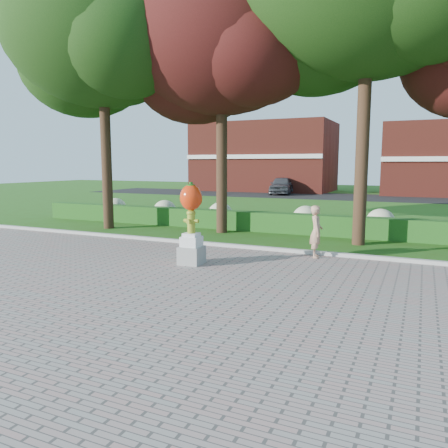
{
  "coord_description": "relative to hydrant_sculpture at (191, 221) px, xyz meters",
  "views": [
    {
      "loc": [
        5.47,
        -10.12,
        2.8
      ],
      "look_at": [
        0.39,
        1.0,
        1.11
      ],
      "focal_mm": 35.0,
      "sensor_mm": 36.0,
      "label": 1
    }
  ],
  "objects": [
    {
      "name": "hydrangea_row",
      "position": [
        0.85,
        7.71,
        -0.69
      ],
      "size": [
        20.1,
        1.1,
        0.99
      ],
      "color": "#BABB8F",
      "rests_on": "ground"
    },
    {
      "name": "lawn_hedge",
      "position": [
        0.28,
        6.71,
        -0.84
      ],
      "size": [
        24.0,
        0.7,
        0.8
      ],
      "primitive_type": "cube",
      "color": "#174C15",
      "rests_on": "ground"
    },
    {
      "name": "ground",
      "position": [
        0.28,
        -0.29,
        -1.24
      ],
      "size": [
        100.0,
        100.0,
        0.0
      ],
      "primitive_type": "plane",
      "color": "#295314",
      "rests_on": "ground"
    },
    {
      "name": "curb",
      "position": [
        0.28,
        2.71,
        -1.16
      ],
      "size": [
        40.0,
        0.18,
        0.15
      ],
      "primitive_type": "cube",
      "color": "#ADADA5",
      "rests_on": "ground"
    },
    {
      "name": "street",
      "position": [
        0.28,
        27.71,
        -1.23
      ],
      "size": [
        50.0,
        8.0,
        0.02
      ],
      "primitive_type": "cube",
      "color": "black",
      "rests_on": "ground"
    },
    {
      "name": "tree_far_left",
      "position": [
        -6.83,
        4.8,
        6.72
      ],
      "size": [
        9.0,
        7.68,
        11.66
      ],
      "color": "black",
      "rests_on": "ground"
    },
    {
      "name": "tree_mid_left",
      "position": [
        -1.82,
        5.79,
        6.06
      ],
      "size": [
        8.25,
        7.04,
        10.69
      ],
      "color": "black",
      "rests_on": "ground"
    },
    {
      "name": "hydrant_sculpture",
      "position": [
        0.0,
        0.0,
        0.0
      ],
      "size": [
        0.66,
        0.63,
        2.27
      ],
      "rotation": [
        0.0,
        0.0,
        0.03
      ],
      "color": "gray",
      "rests_on": "walkway"
    },
    {
      "name": "parked_car",
      "position": [
        -6.21,
        28.58,
        -0.41
      ],
      "size": [
        2.71,
        5.04,
        1.63
      ],
      "primitive_type": "imported",
      "rotation": [
        0.0,
        0.0,
        0.17
      ],
      "color": "#44474C",
      "rests_on": "street"
    },
    {
      "name": "walkway",
      "position": [
        0.28,
        -4.29,
        -1.22
      ],
      "size": [
        40.0,
        14.0,
        0.04
      ],
      "primitive_type": "cube",
      "color": "gray",
      "rests_on": "ground"
    },
    {
      "name": "woman",
      "position": [
        2.93,
        2.31,
        -0.43
      ],
      "size": [
        0.51,
        0.64,
        1.55
      ],
      "primitive_type": "imported",
      "rotation": [
        0.0,
        0.0,
        1.83
      ],
      "color": "tan",
      "rests_on": "walkway"
    },
    {
      "name": "building_left",
      "position": [
        -9.72,
        33.71,
        2.26
      ],
      "size": [
        14.0,
        8.0,
        7.0
      ],
      "primitive_type": "cube",
      "color": "maroon",
      "rests_on": "ground"
    }
  ]
}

